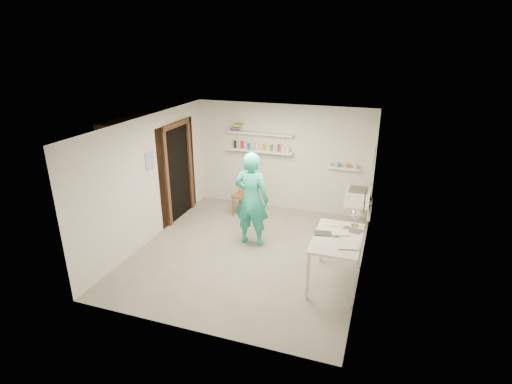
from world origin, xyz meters
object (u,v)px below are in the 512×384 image
(wall_clock, at_px, (255,180))
(man, at_px, (252,199))
(work_table, at_px, (336,260))
(desk_lamp, at_px, (356,214))
(belfast_sink, at_px, (358,196))
(wooden_chair, at_px, (244,196))

(wall_clock, bearing_deg, man, -85.39)
(man, distance_m, wall_clock, 0.37)
(work_table, bearing_deg, desk_lamp, 67.58)
(wall_clock, bearing_deg, belfast_sink, 33.73)
(work_table, bearing_deg, belfast_sink, 87.10)
(desk_lamp, bearing_deg, belfast_sink, 93.16)
(belfast_sink, bearing_deg, man, -143.70)
(work_table, distance_m, desk_lamp, 0.82)
(wooden_chair, xyz_separation_m, desk_lamp, (2.53, -1.55, 0.58))
(wooden_chair, height_order, work_table, wooden_chair)
(work_table, height_order, desk_lamp, desk_lamp)
(belfast_sink, xyz_separation_m, wall_clock, (-1.83, -1.12, 0.51))
(wooden_chair, distance_m, work_table, 3.10)
(man, bearing_deg, work_table, 156.47)
(man, xyz_separation_m, wall_clock, (-0.01, 0.22, 0.30))
(desk_lamp, bearing_deg, man, 169.99)
(wall_clock, bearing_deg, wooden_chair, 123.70)
(man, height_order, work_table, man)
(work_table, bearing_deg, wooden_chair, 138.76)
(wall_clock, xyz_separation_m, work_table, (1.72, -1.05, -0.80))
(belfast_sink, relative_size, wooden_chair, 0.66)
(belfast_sink, relative_size, wall_clock, 1.84)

